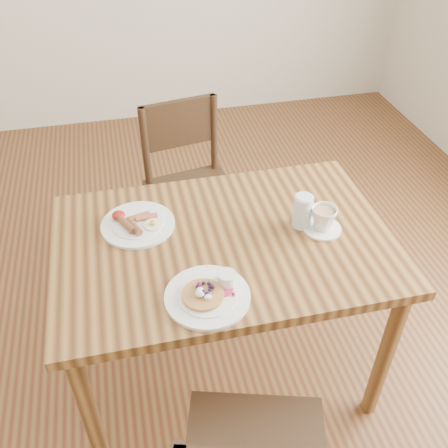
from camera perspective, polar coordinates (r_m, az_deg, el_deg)
name	(u,v)px	position (r m, az deg, el deg)	size (l,w,h in m)	color
ground	(224,365)	(2.34, 0.00, -15.76)	(5.00, 5.00, 0.00)	#532917
dining_table	(224,259)	(1.84, 0.00, -4.07)	(1.20, 0.80, 0.75)	olive
chair_far	(191,184)	(2.51, -3.85, 4.64)	(0.49, 0.49, 0.88)	black
pancake_plate	(209,294)	(1.57, -1.76, -7.98)	(0.27, 0.27, 0.06)	white
breakfast_plate	(137,224)	(1.85, -9.95, 0.05)	(0.27, 0.27, 0.04)	white
teacup_saucer	(323,220)	(1.83, 11.27, 0.48)	(0.14, 0.14, 0.09)	white
water_glass	(303,211)	(1.82, 8.96, 1.46)	(0.07, 0.07, 0.13)	silver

